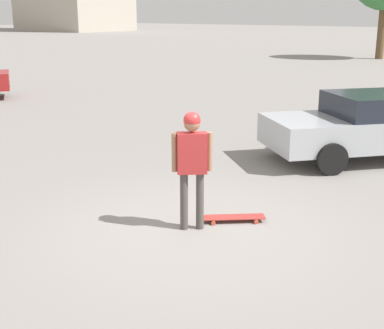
% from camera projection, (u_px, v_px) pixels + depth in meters
% --- Properties ---
extents(ground_plane, '(220.00, 220.00, 0.00)m').
position_uv_depth(ground_plane, '(192.00, 228.00, 8.13)').
color(ground_plane, gray).
extents(person, '(0.43, 0.47, 1.80)m').
position_uv_depth(person, '(192.00, 155.00, 7.81)').
color(person, '#4C4742').
rests_on(person, ground_plane).
extents(skateboard, '(0.81, 0.91, 0.08)m').
position_uv_depth(skateboard, '(234.00, 217.00, 8.38)').
color(skateboard, '#A5332D').
rests_on(skateboard, ground_plane).
extents(car_parked_near, '(4.83, 4.57, 1.46)m').
position_uv_depth(car_parked_near, '(375.00, 125.00, 11.81)').
color(car_parked_near, '#ADB2B7').
rests_on(car_parked_near, ground_plane).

